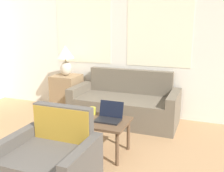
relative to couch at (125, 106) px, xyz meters
The scene contains 10 objects.
wall_back 1.14m from the couch, 112.76° to the left, with size 6.62×0.06×2.60m.
couch is the anchor object (origin of this frame).
armchair 2.08m from the couch, 92.56° to the right, with size 0.86×0.71×0.80m.
side_table 1.18m from the couch, behind, with size 0.47×0.47×0.69m.
table_lamp 1.40m from the couch, behind, with size 0.32×0.32×0.54m.
coffee_table 1.22m from the couch, 89.80° to the right, with size 0.83×0.53×0.44m.
laptop 1.20m from the couch, 82.01° to the right, with size 0.31×0.26×0.22m.
cup_navy 1.36m from the couch, 97.37° to the right, with size 0.09×0.09×0.11m.
cup_yellow 1.14m from the couch, 105.74° to the right, with size 0.07×0.07×0.09m.
cup_white 1.08m from the couch, 96.44° to the right, with size 0.09×0.09×0.10m.
Camera 1 is at (1.47, -0.78, 1.62)m, focal length 42.00 mm.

